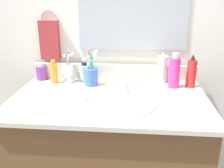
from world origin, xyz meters
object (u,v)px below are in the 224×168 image
cup_white_ceramic (68,72)px  soap_bar (147,82)px  bottle_lotion_white (162,69)px  bottle_spray_red (191,73)px  bottle_cream_purple (42,72)px  bottle_gel_clear (84,73)px  cup_blue_plastic (91,75)px  bottle_soap_pink (174,72)px  faucet (121,83)px  bottle_oil_amber (54,73)px  hand_towel (50,40)px

cup_white_ceramic → soap_bar: (0.44, 0.00, -0.04)m
bottle_lotion_white → bottle_spray_red: bearing=-21.3°
bottle_cream_purple → soap_bar: bearing=-2.5°
bottle_gel_clear → cup_blue_plastic: bearing=-55.1°
bottle_gel_clear → bottle_soap_pink: bearing=-7.6°
bottle_lotion_white → bottle_soap_pink: bearing=-52.5°
cup_blue_plastic → soap_bar: cup_blue_plastic is taller
cup_white_ceramic → bottle_spray_red: bearing=-2.0°
bottle_spray_red → bottle_cream_purple: bearing=176.5°
bottle_gel_clear → cup_white_ceramic: cup_white_ceramic is taller
soap_bar → cup_white_ceramic: bearing=-179.9°
faucet → bottle_lotion_white: bottle_lotion_white is taller
bottle_oil_amber → soap_bar: bottle_oil_amber is taller
hand_towel → cup_blue_plastic: hand_towel is taller
faucet → bottle_gel_clear: bottle_gel_clear is taller
faucet → bottle_cream_purple: size_ratio=1.64×
bottle_soap_pink → cup_blue_plastic: size_ratio=0.94×
bottle_lotion_white → bottle_gel_clear: bearing=-179.2°
bottle_spray_red → soap_bar: (-0.23, 0.02, -0.07)m
bottle_spray_red → bottle_gel_clear: 0.58m
bottle_lotion_white → soap_bar: bottle_lotion_white is taller
bottle_cream_purple → cup_white_ceramic: 0.17m
bottle_spray_red → bottle_soap_pink: size_ratio=0.95×
bottle_soap_pink → bottle_cream_purple: bearing=174.9°
hand_towel → cup_blue_plastic: size_ratio=1.11×
cup_blue_plastic → cup_white_ceramic: 0.14m
hand_towel → cup_white_ceramic: (0.12, -0.08, -0.16)m
bottle_spray_red → hand_towel: bearing=172.3°
bottle_soap_pink → bottle_oil_amber: bearing=178.9°
bottle_soap_pink → soap_bar: bottle_soap_pink is taller
faucet → bottle_gel_clear: 0.24m
bottle_soap_pink → cup_white_ceramic: 0.58m
bottle_oil_amber → bottle_cream_purple: bearing=149.4°
bottle_oil_amber → cup_white_ceramic: 0.08m
cup_white_ceramic → bottle_gel_clear: bearing=17.9°
bottle_cream_purple → bottle_lotion_white: 0.69m
bottle_cream_purple → bottle_oil_amber: 0.11m
bottle_spray_red → bottle_soap_pink: bearing=-171.0°
bottle_lotion_white → bottle_gel_clear: (-0.43, -0.01, -0.03)m
bottle_oil_amber → cup_white_ceramic: size_ratio=0.74×
bottle_cream_purple → bottle_gel_clear: (0.25, 0.00, 0.00)m
bottle_spray_red → bottle_lotion_white: size_ratio=1.03×
faucet → cup_white_ceramic: 0.31m
bottle_cream_purple → cup_blue_plastic: (0.30, -0.07, 0.01)m
bottle_spray_red → bottle_cream_purple: size_ratio=1.81×
bottle_cream_purple → bottle_oil_amber: bottle_oil_amber is taller
bottle_gel_clear → soap_bar: bearing=-4.3°
bottle_gel_clear → faucet: bearing=-26.7°
bottle_lotion_white → bottle_gel_clear: bottle_lotion_white is taller
hand_towel → faucet: size_ratio=1.37×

